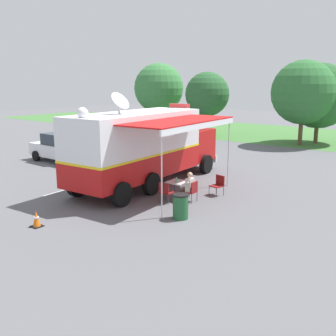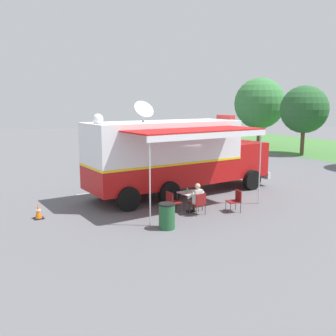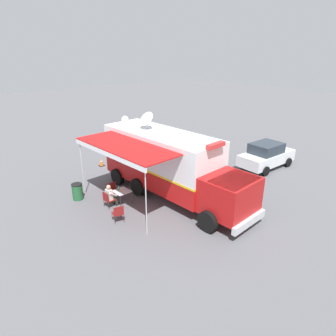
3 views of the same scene
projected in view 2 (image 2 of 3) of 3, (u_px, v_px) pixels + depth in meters
ground_plane at (164, 196)px, 17.90m from camera, size 100.00×100.00×0.00m
lot_stripe at (122, 189)px, 19.42m from camera, size 0.45×4.80×0.01m
command_truck at (178, 154)px, 17.94m from camera, size 5.38×9.64×4.53m
folding_table at (190, 194)px, 15.55m from camera, size 0.85×0.85×0.73m
water_bottle at (187, 191)px, 15.38m from camera, size 0.07×0.07×0.22m
folding_chair_at_table at (199, 202)px, 14.85m from camera, size 0.51×0.51×0.87m
folding_chair_beside_table at (172, 200)px, 15.15m from camera, size 0.51×0.51×0.87m
folding_chair_spare_by_truck at (236, 199)px, 15.33m from camera, size 0.57×0.57×0.87m
seated_responder at (196, 198)px, 14.98m from camera, size 0.68×0.58×1.25m
trash_bin at (167, 216)px, 13.26m from camera, size 0.57×0.57×0.91m
traffic_cone at (38, 211)px, 14.43m from camera, size 0.36×0.36×0.58m
car_behind_truck at (130, 155)px, 25.33m from camera, size 4.25×2.11×1.76m
tree_far_left at (260, 104)px, 37.19m from camera, size 4.92×4.92×6.68m
tree_left_of_centre at (304, 110)px, 31.56m from camera, size 3.94×3.94×5.72m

